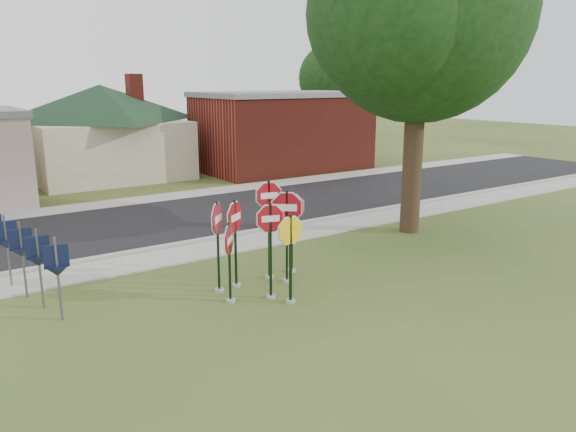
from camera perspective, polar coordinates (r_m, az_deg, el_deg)
ground at (r=13.99m, az=1.17°, el=-9.21°), size 120.00×120.00×0.00m
sidewalk_near at (r=18.45m, az=-8.86°, el=-3.55°), size 60.00×1.60×0.06m
road at (r=22.46m, az=-13.88°, el=-0.71°), size 60.00×7.00×0.04m
sidewalk_far at (r=26.43m, az=-17.23°, el=1.23°), size 60.00×1.60×0.06m
curb at (r=19.31m, az=-10.16°, el=-2.70°), size 60.00×0.20×0.14m
stop_sign_center at (r=13.99m, az=-1.79°, el=-2.26°), size 0.96×0.31×2.60m
stop_sign_yellow at (r=13.75m, az=0.26°, el=-3.28°), size 1.00×0.24×2.37m
stop_sign_left at (r=13.92m, az=-5.98°, el=-3.74°), size 0.74×0.79×2.15m
stop_sign_right at (r=15.10m, az=-0.12°, el=-0.62°), size 0.93×0.74×2.70m
stop_sign_back_right at (r=15.38m, az=-1.95°, el=0.08°), size 1.02×0.25×2.90m
stop_sign_back_left at (r=14.87m, az=-5.39°, el=-1.49°), size 0.96×0.67×2.51m
stop_sign_far_right at (r=15.97m, az=0.40°, el=-0.63°), size 0.80×0.59×2.46m
stop_sign_far_left at (r=14.56m, az=-7.16°, el=-1.71°), size 0.84×0.82×2.56m
route_sign_row at (r=15.68m, az=-25.41°, el=-3.28°), size 1.43×4.63×2.00m
building_house at (r=33.88m, az=-18.42°, el=9.93°), size 11.60×11.60×6.20m
building_brick at (r=35.06m, az=-0.54°, el=8.68°), size 10.20×6.20×4.75m
oak_tree at (r=20.65m, az=13.31°, el=19.68°), size 11.18×10.58×11.53m
bg_tree_right at (r=46.92m, az=4.60°, el=13.77°), size 5.60×5.60×8.40m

